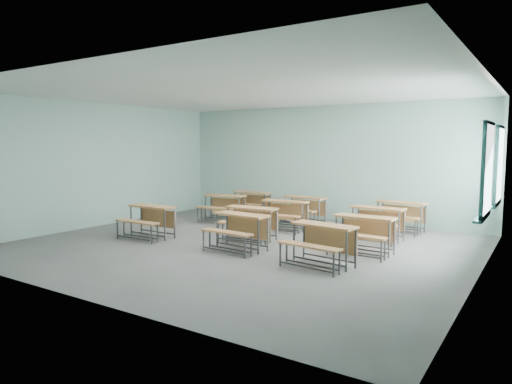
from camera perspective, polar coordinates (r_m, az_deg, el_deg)
room at (r=9.46m, az=-1.12°, el=2.82°), size 9.04×8.04×3.24m
desk_unit_r0c0 at (r=10.63m, az=-13.24°, el=-3.01°), size 1.17×0.78×0.73m
desk_unit_r0c1 at (r=9.15m, az=-2.21°, el=-4.28°), size 1.22×0.87×0.73m
desk_unit_r0c2 at (r=8.03m, az=8.09°, el=-5.77°), size 1.26×0.93×0.73m
desk_unit_r1c1 at (r=10.10m, az=-0.81°, el=-3.31°), size 1.22×0.87×0.73m
desk_unit_r1c2 at (r=9.08m, az=13.20°, el=-4.51°), size 1.19×0.82×0.73m
desk_unit_r2c0 at (r=12.59m, az=-4.15°, el=-1.50°), size 1.26×0.94×0.73m
desk_unit_r2c1 at (r=11.32m, az=3.42°, el=-2.33°), size 1.22×0.86×0.73m
desk_unit_r2c2 at (r=10.45m, az=14.77°, el=-3.20°), size 1.22×0.86×0.73m
desk_unit_r3c0 at (r=13.42m, az=-0.71°, el=-1.03°), size 1.20×0.83×0.73m
desk_unit_r3c1 at (r=12.24m, az=5.87°, el=-1.73°), size 1.23×0.89×0.73m
desk_unit_r3c2 at (r=11.61m, az=17.51°, el=-2.38°), size 1.22×0.87×0.73m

